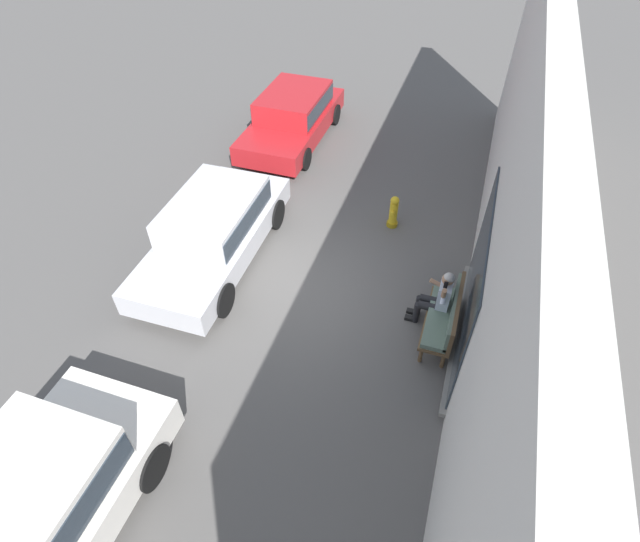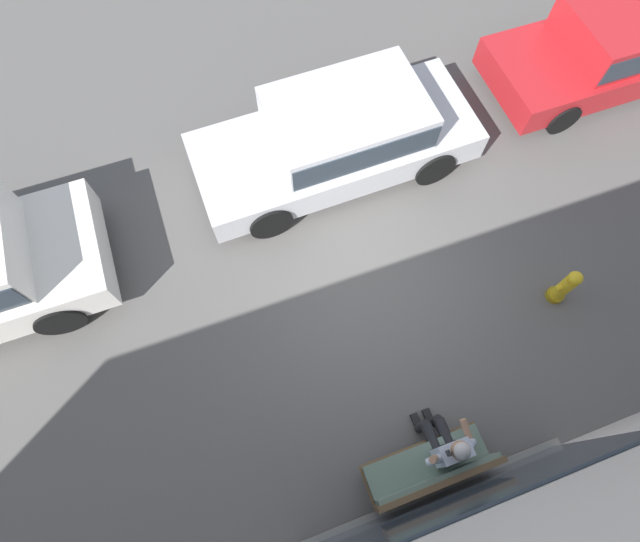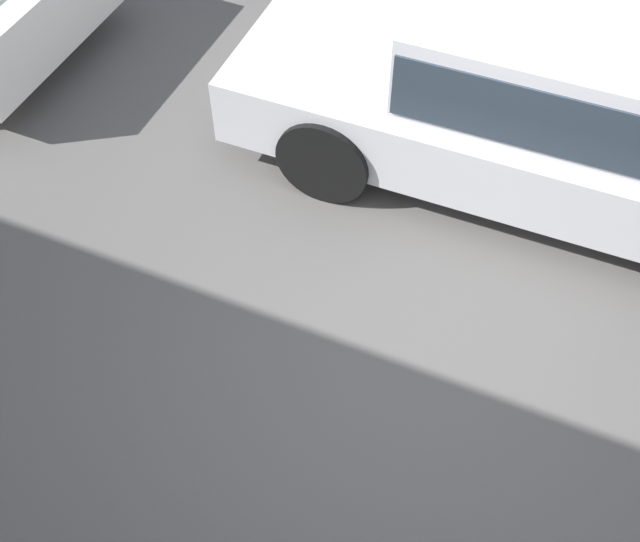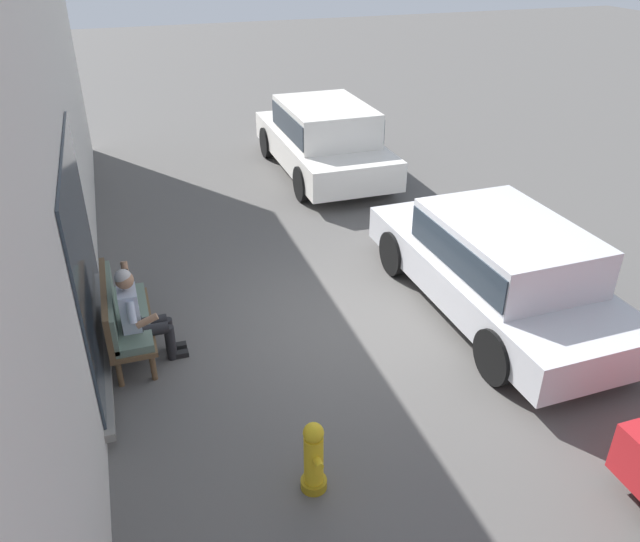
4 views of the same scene
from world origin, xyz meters
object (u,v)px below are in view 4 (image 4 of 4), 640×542
object	(u,v)px
parked_car_mid	(499,263)
fire_hydrant	(314,458)
person_on_phone	(139,314)
parked_car_far	(324,136)
bench	(121,314)

from	to	relation	value
parked_car_mid	fire_hydrant	bearing A→B (deg)	123.21
fire_hydrant	person_on_phone	bearing A→B (deg)	27.67
parked_car_far	fire_hydrant	distance (m)	8.79
bench	parked_car_mid	bearing A→B (deg)	-97.94
parked_car_mid	fire_hydrant	size ratio (longest dim) A/B	5.61
parked_car_far	person_on_phone	bearing A→B (deg)	142.69
person_on_phone	parked_car_far	xyz separation A→B (m)	(5.64, -4.30, 0.16)
person_on_phone	fire_hydrant	world-z (taller)	person_on_phone
person_on_phone	fire_hydrant	bearing A→B (deg)	-152.33
person_on_phone	parked_car_mid	size ratio (longest dim) A/B	0.29
bench	fire_hydrant	world-z (taller)	bench
bench	parked_car_mid	distance (m)	5.04
parked_car_mid	parked_car_far	bearing A→B (deg)	4.37
bench	parked_car_far	size ratio (longest dim) A/B	0.35
fire_hydrant	parked_car_far	bearing A→B (deg)	-19.43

